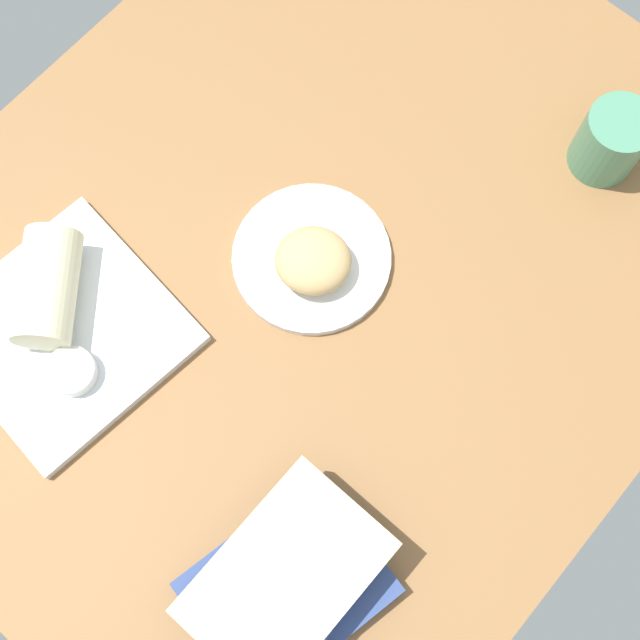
# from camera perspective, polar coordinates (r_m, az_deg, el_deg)

# --- Properties ---
(dining_table) EXTENTS (1.10, 0.90, 0.04)m
(dining_table) POSITION_cam_1_polar(r_m,az_deg,el_deg) (1.10, -0.31, 3.36)
(dining_table) COLOR olive
(dining_table) RESTS_ON ground
(round_plate) EXTENTS (0.20, 0.20, 0.01)m
(round_plate) POSITION_cam_1_polar(r_m,az_deg,el_deg) (1.08, -0.69, 3.90)
(round_plate) COLOR white
(round_plate) RESTS_ON dining_table
(scone_pastry) EXTENTS (0.12, 0.13, 0.05)m
(scone_pastry) POSITION_cam_1_polar(r_m,az_deg,el_deg) (1.04, -0.46, 3.90)
(scone_pastry) COLOR tan
(scone_pastry) RESTS_ON round_plate
(square_plate) EXTENTS (0.27, 0.27, 0.02)m
(square_plate) POSITION_cam_1_polar(r_m,az_deg,el_deg) (1.09, -16.24, -0.77)
(square_plate) COLOR white
(square_plate) RESTS_ON dining_table
(sauce_cup) EXTENTS (0.06, 0.06, 0.02)m
(sauce_cup) POSITION_cam_1_polar(r_m,az_deg,el_deg) (1.05, -15.89, -3.24)
(sauce_cup) COLOR silver
(sauce_cup) RESTS_ON square_plate
(breakfast_wrap) EXTENTS (0.15, 0.14, 0.07)m
(breakfast_wrap) POSITION_cam_1_polar(r_m,az_deg,el_deg) (1.07, -17.36, 2.05)
(breakfast_wrap) COLOR beige
(breakfast_wrap) RESTS_ON square_plate
(book_stack) EXTENTS (0.23, 0.20, 0.09)m
(book_stack) POSITION_cam_1_polar(r_m,az_deg,el_deg) (0.97, -2.12, -16.73)
(book_stack) COLOR #33477F
(book_stack) RESTS_ON dining_table
(coffee_mug) EXTENTS (0.13, 0.09, 0.10)m
(coffee_mug) POSITION_cam_1_polar(r_m,az_deg,el_deg) (1.16, 18.64, 11.09)
(coffee_mug) COLOR #4C8C6B
(coffee_mug) RESTS_ON dining_table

